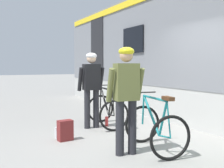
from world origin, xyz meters
TOP-DOWN VIEW (x-y plane):
  - ground_plane at (0.00, 0.00)m, footprint 80.00×80.00m
  - cyclist_near_in_dark at (-0.51, 1.63)m, footprint 0.62×0.33m
  - cyclist_far_in_olive at (-0.77, -0.37)m, footprint 0.64×0.37m
  - bicycle_near_black at (-0.13, 1.58)m, footprint 0.85×1.16m
  - bicycle_far_teal at (-0.23, -0.45)m, footprint 0.88×1.18m
  - backpack_on_platform at (-1.40, 0.89)m, footprint 0.30×0.21m
  - water_bottle_near_the_bikes at (-0.11, 1.63)m, footprint 0.08×0.08m
  - water_bottle_by_the_backpack at (-1.50, 1.13)m, footprint 0.08×0.08m

SIDE VIEW (x-z plane):
  - ground_plane at x=0.00m, z-range 0.00..0.00m
  - water_bottle_by_the_backpack at x=-1.50m, z-range 0.00..0.22m
  - water_bottle_near_the_bikes at x=-0.11m, z-range 0.00..0.23m
  - backpack_on_platform at x=-1.40m, z-range 0.00..0.40m
  - bicycle_near_black at x=-0.13m, z-range -0.09..0.89m
  - bicycle_far_teal at x=-0.23m, z-range -0.09..0.89m
  - cyclist_near_in_dark at x=-0.51m, z-range 0.17..1.94m
  - cyclist_far_in_olive at x=-0.77m, z-range 0.17..1.94m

